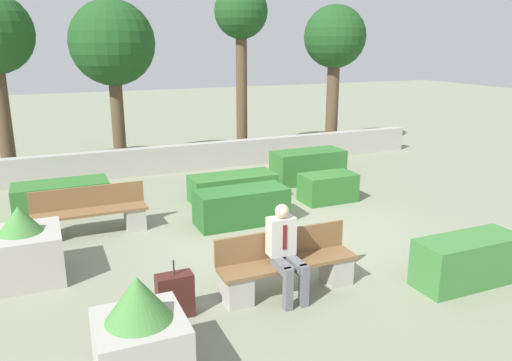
{
  "coord_description": "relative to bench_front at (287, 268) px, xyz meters",
  "views": [
    {
      "loc": [
        -3.94,
        -7.95,
        3.46
      ],
      "look_at": [
        -0.28,
        0.5,
        0.9
      ],
      "focal_mm": 35.0,
      "sensor_mm": 36.0,
      "label": 1
    }
  ],
  "objects": [
    {
      "name": "ground_plane",
      "position": [
        0.94,
        2.15,
        -0.34
      ],
      "size": [
        60.0,
        60.0,
        0.0
      ],
      "primitive_type": "plane",
      "color": "gray"
    },
    {
      "name": "perimeter_wall",
      "position": [
        0.94,
        7.37,
        0.02
      ],
      "size": [
        13.96,
        0.3,
        0.74
      ],
      "color": "#ADA89E",
      "rests_on": "ground_plane"
    },
    {
      "name": "bench_front",
      "position": [
        0.0,
        0.0,
        0.0
      ],
      "size": [
        2.05,
        0.49,
        0.87
      ],
      "color": "brown",
      "rests_on": "ground_plane"
    },
    {
      "name": "bench_left_side",
      "position": [
        -2.35,
        3.43,
        0.0
      ],
      "size": [
        2.06,
        0.48,
        0.87
      ],
      "rotation": [
        0.0,
        0.0,
        -0.13
      ],
      "color": "brown",
      "rests_on": "ground_plane"
    },
    {
      "name": "person_seated_man",
      "position": [
        -0.11,
        -0.14,
        0.39
      ],
      "size": [
        0.38,
        0.63,
        1.33
      ],
      "color": "slate",
      "rests_on": "ground_plane"
    },
    {
      "name": "hedge_block_near_left",
      "position": [
        3.14,
        5.03,
        0.06
      ],
      "size": [
        1.84,
        0.8,
        0.8
      ],
      "color": "#33702D",
      "rests_on": "ground_plane"
    },
    {
      "name": "hedge_block_near_right",
      "position": [
        0.43,
        2.84,
        0.01
      ],
      "size": [
        1.8,
        0.76,
        0.7
      ],
      "color": "#286028",
      "rests_on": "ground_plane"
    },
    {
      "name": "hedge_block_mid_left",
      "position": [
        0.81,
        4.32,
        -0.05
      ],
      "size": [
        1.93,
        0.8,
        0.59
      ],
      "color": "#33702D",
      "rests_on": "ground_plane"
    },
    {
      "name": "hedge_block_mid_right",
      "position": [
        2.74,
        3.4,
        -0.03
      ],
      "size": [
        1.21,
        0.71,
        0.63
      ],
      "color": "#33702D",
      "rests_on": "ground_plane"
    },
    {
      "name": "hedge_block_far_left",
      "position": [
        2.54,
        -0.84,
        0.01
      ],
      "size": [
        1.63,
        0.64,
        0.71
      ],
      "color": "#3D7A38",
      "rests_on": "ground_plane"
    },
    {
      "name": "hedge_block_far_right",
      "position": [
        -2.78,
        5.24,
        -0.06
      ],
      "size": [
        1.95,
        0.88,
        0.57
      ],
      "color": "#33702D",
      "rests_on": "ground_plane"
    },
    {
      "name": "planter_corner_left",
      "position": [
        -3.45,
        1.89,
        0.12
      ],
      "size": [
        1.09,
        1.09,
        1.16
      ],
      "color": "#ADA89E",
      "rests_on": "ground_plane"
    },
    {
      "name": "planter_corner_right",
      "position": [
        -2.29,
        -1.12,
        0.17
      ],
      "size": [
        0.93,
        0.93,
        1.18
      ],
      "color": "#ADA89E",
      "rests_on": "ground_plane"
    },
    {
      "name": "suitcase",
      "position": [
        -1.65,
        -0.05,
        -0.05
      ],
      "size": [
        0.47,
        0.24,
        0.79
      ],
      "color": "#471E19",
      "rests_on": "ground_plane"
    },
    {
      "name": "tree_center_left",
      "position": [
        -1.02,
        8.54,
        3.04
      ],
      "size": [
        2.29,
        2.29,
        4.59
      ],
      "color": "brown",
      "rests_on": "ground_plane"
    },
    {
      "name": "tree_center_right",
      "position": [
        2.77,
        8.64,
        3.76
      ],
      "size": [
        1.59,
        1.59,
        5.14
      ],
      "color": "brown",
      "rests_on": "ground_plane"
    },
    {
      "name": "tree_rightmost",
      "position": [
        5.98,
        8.52,
        3.17
      ],
      "size": [
        2.0,
        2.0,
        4.64
      ],
      "color": "brown",
      "rests_on": "ground_plane"
    }
  ]
}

